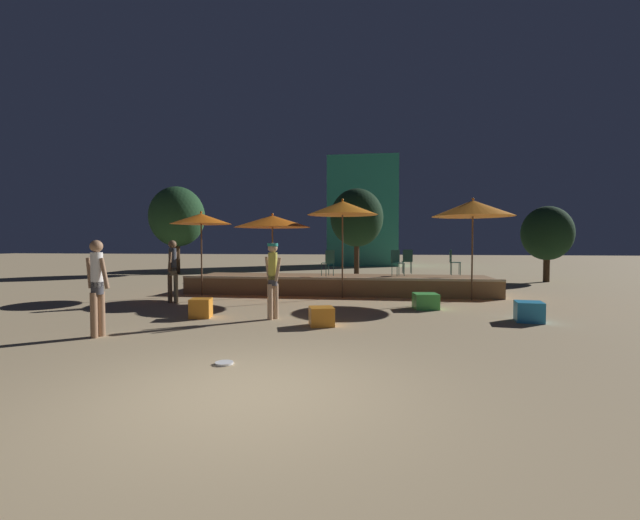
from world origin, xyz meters
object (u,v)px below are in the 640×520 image
at_px(cube_seat_3, 201,308).
at_px(bistro_chair_2, 329,260).
at_px(patio_umbrella_2, 343,208).
at_px(cube_seat_0, 426,301).
at_px(bistro_chair_0, 453,260).
at_px(bistro_chair_1, 407,259).
at_px(frisbee_disc, 224,363).
at_px(cube_seat_2, 529,312).
at_px(person_2, 173,268).
at_px(person_0, 97,283).
at_px(patio_umbrella_3, 201,219).
at_px(patio_umbrella_0, 473,208).
at_px(background_tree_0, 177,217).
at_px(background_tree_2, 357,218).
at_px(patio_umbrella_1, 272,221).
at_px(bistro_chair_3, 397,260).
at_px(person_1, 273,276).
at_px(background_tree_1, 547,233).
at_px(cube_seat_1, 322,316).

bearing_deg(cube_seat_3, bistro_chair_2, 63.16).
distance_m(patio_umbrella_2, cube_seat_0, 4.17).
bearing_deg(bistro_chair_0, bistro_chair_2, 106.88).
distance_m(bistro_chair_1, frisbee_disc, 10.85).
bearing_deg(cube_seat_0, cube_seat_2, -37.19).
bearing_deg(person_2, cube_seat_2, 167.22).
relative_size(cube_seat_0, person_0, 0.38).
bearing_deg(patio_umbrella_3, bistro_chair_2, 10.61).
distance_m(patio_umbrella_0, patio_umbrella_2, 4.07).
xyz_separation_m(bistro_chair_2, background_tree_0, (-9.90, 8.73, 2.12)).
height_order(background_tree_0, background_tree_2, background_tree_0).
bearing_deg(patio_umbrella_1, bistro_chair_3, 16.01).
bearing_deg(cube_seat_0, person_1, -150.39).
bearing_deg(patio_umbrella_2, frisbee_disc, -97.76).
bearing_deg(patio_umbrella_3, person_2, -92.69).
bearing_deg(bistro_chair_0, background_tree_1, -43.18).
xyz_separation_m(person_1, frisbee_disc, (0.21, -3.75, -1.01)).
distance_m(frisbee_disc, background_tree_2, 17.84).
bearing_deg(person_1, background_tree_1, -8.32).
distance_m(cube_seat_2, background_tree_0, 20.22).
relative_size(cube_seat_0, background_tree_0, 0.14).
height_order(patio_umbrella_0, background_tree_2, background_tree_2).
bearing_deg(patio_umbrella_3, cube_seat_1, -44.86).
bearing_deg(frisbee_disc, person_2, 122.74).
bearing_deg(background_tree_2, person_0, -104.20).
bearing_deg(cube_seat_0, cube_seat_3, -158.66).
bearing_deg(background_tree_0, cube_seat_3, -61.65).
height_order(cube_seat_2, person_0, person_0).
height_order(person_2, background_tree_2, background_tree_2).
bearing_deg(patio_umbrella_3, person_1, -49.31).
distance_m(person_0, bistro_chair_0, 11.58).
distance_m(patio_umbrella_2, bistro_chair_0, 4.64).
bearing_deg(cube_seat_0, patio_umbrella_2, 140.93).
relative_size(patio_umbrella_2, cube_seat_3, 5.76).
xyz_separation_m(patio_umbrella_0, frisbee_disc, (-5.15, -7.88, -2.85)).
bearing_deg(person_2, patio_umbrella_0, -170.56).
bearing_deg(cube_seat_0, background_tree_2, 102.17).
xyz_separation_m(bistro_chair_0, bistro_chair_3, (-2.02, -0.67, 0.00)).
xyz_separation_m(cube_seat_1, person_0, (-4.09, -1.68, 0.83)).
height_order(person_2, bistro_chair_3, person_2).
bearing_deg(cube_seat_2, background_tree_1, 68.31).
xyz_separation_m(person_0, background_tree_2, (4.07, 16.10, 2.13)).
height_order(person_1, bistro_chair_2, person_1).
relative_size(patio_umbrella_1, bistro_chair_3, 3.11).
relative_size(patio_umbrella_0, bistro_chair_1, 3.56).
height_order(bistro_chair_1, bistro_chair_3, same).
bearing_deg(bistro_chair_0, patio_umbrella_3, 104.70).
height_order(bistro_chair_0, background_tree_1, background_tree_1).
height_order(patio_umbrella_2, frisbee_disc, patio_umbrella_2).
relative_size(patio_umbrella_2, background_tree_2, 0.68).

